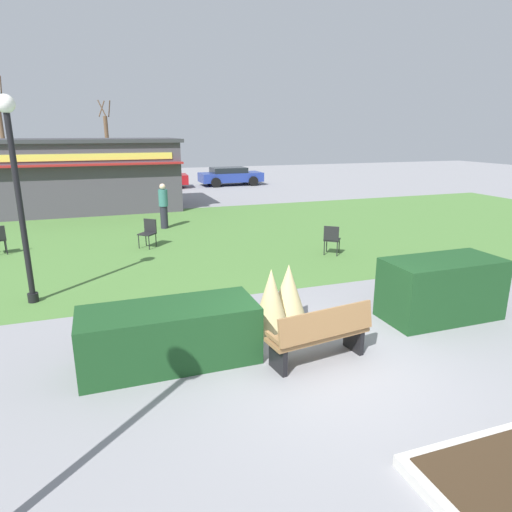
{
  "coord_description": "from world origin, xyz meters",
  "views": [
    {
      "loc": [
        -3.13,
        -5.48,
        3.56
      ],
      "look_at": [
        -0.02,
        3.34,
        0.93
      ],
      "focal_mm": 31.23,
      "sensor_mm": 36.0,
      "label": 1
    }
  ],
  "objects_px": {
    "lamppost_mid": "(16,177)",
    "tree_left_bg": "(3,137)",
    "parked_car_center_slot": "(154,178)",
    "food_kiosk": "(91,175)",
    "cafe_chair_east": "(148,231)",
    "person_strolling": "(163,206)",
    "parked_car_east_slot": "(230,176)",
    "park_bench": "(321,334)",
    "tree_right_bg": "(108,147)",
    "parked_car_west_slot": "(71,181)",
    "cafe_chair_west": "(332,238)",
    "trash_bin": "(445,293)"
  },
  "relations": [
    {
      "from": "cafe_chair_west",
      "to": "parked_car_east_slot",
      "type": "relative_size",
      "value": 0.21
    },
    {
      "from": "parked_car_east_slot",
      "to": "parked_car_west_slot",
      "type": "bearing_deg",
      "value": 179.99
    },
    {
      "from": "park_bench",
      "to": "tree_right_bg",
      "type": "distance_m",
      "value": 29.09
    },
    {
      "from": "trash_bin",
      "to": "parked_car_east_slot",
      "type": "xyz_separation_m",
      "value": [
        2.12,
        22.78,
        0.24
      ]
    },
    {
      "from": "cafe_chair_east",
      "to": "parked_car_center_slot",
      "type": "distance_m",
      "value": 15.55
    },
    {
      "from": "lamppost_mid",
      "to": "parked_car_west_slot",
      "type": "relative_size",
      "value": 0.99
    },
    {
      "from": "cafe_chair_east",
      "to": "person_strolling",
      "type": "xyz_separation_m",
      "value": [
        0.87,
        2.72,
        0.33
      ]
    },
    {
      "from": "cafe_chair_west",
      "to": "parked_car_center_slot",
      "type": "bearing_deg",
      "value": 99.27
    },
    {
      "from": "tree_left_bg",
      "to": "person_strolling",
      "type": "bearing_deg",
      "value": -66.32
    },
    {
      "from": "parked_car_center_slot",
      "to": "tree_left_bg",
      "type": "bearing_deg",
      "value": 148.13
    },
    {
      "from": "park_bench",
      "to": "parked_car_east_slot",
      "type": "xyz_separation_m",
      "value": [
        5.44,
        23.78,
        0.16
      ]
    },
    {
      "from": "cafe_chair_west",
      "to": "cafe_chair_east",
      "type": "height_order",
      "value": "same"
    },
    {
      "from": "park_bench",
      "to": "food_kiosk",
      "type": "xyz_separation_m",
      "value": [
        -3.37,
        16.48,
        1.15
      ]
    },
    {
      "from": "parked_car_center_slot",
      "to": "parked_car_east_slot",
      "type": "height_order",
      "value": "same"
    },
    {
      "from": "food_kiosk",
      "to": "tree_left_bg",
      "type": "xyz_separation_m",
      "value": [
        -5.57,
        13.06,
        1.54
      ]
    },
    {
      "from": "tree_left_bg",
      "to": "tree_right_bg",
      "type": "distance_m",
      "value": 6.79
    },
    {
      "from": "cafe_chair_west",
      "to": "tree_left_bg",
      "type": "distance_m",
      "value": 26.99
    },
    {
      "from": "food_kiosk",
      "to": "parked_car_east_slot",
      "type": "bearing_deg",
      "value": 39.65
    },
    {
      "from": "trash_bin",
      "to": "tree_left_bg",
      "type": "relative_size",
      "value": 0.11
    },
    {
      "from": "lamppost_mid",
      "to": "person_strolling",
      "type": "distance_m",
      "value": 7.91
    },
    {
      "from": "parked_car_center_slot",
      "to": "person_strolling",
      "type": "bearing_deg",
      "value": -95.25
    },
    {
      "from": "lamppost_mid",
      "to": "parked_car_center_slot",
      "type": "height_order",
      "value": "lamppost_mid"
    },
    {
      "from": "lamppost_mid",
      "to": "tree_left_bg",
      "type": "relative_size",
      "value": 0.6
    },
    {
      "from": "park_bench",
      "to": "parked_car_center_slot",
      "type": "relative_size",
      "value": 0.41
    },
    {
      "from": "tree_right_bg",
      "to": "park_bench",
      "type": "bearing_deg",
      "value": -85.63
    },
    {
      "from": "park_bench",
      "to": "cafe_chair_west",
      "type": "relative_size",
      "value": 1.97
    },
    {
      "from": "cafe_chair_east",
      "to": "tree_left_bg",
      "type": "relative_size",
      "value": 0.13
    },
    {
      "from": "person_strolling",
      "to": "lamppost_mid",
      "type": "bearing_deg",
      "value": -52.64
    },
    {
      "from": "trash_bin",
      "to": "parked_car_west_slot",
      "type": "height_order",
      "value": "parked_car_west_slot"
    },
    {
      "from": "food_kiosk",
      "to": "cafe_chair_east",
      "type": "bearing_deg",
      "value": -78.56
    },
    {
      "from": "cafe_chair_west",
      "to": "parked_car_center_slot",
      "type": "relative_size",
      "value": 0.21
    },
    {
      "from": "trash_bin",
      "to": "tree_right_bg",
      "type": "relative_size",
      "value": 0.14
    },
    {
      "from": "trash_bin",
      "to": "lamppost_mid",
      "type": "bearing_deg",
      "value": 156.95
    },
    {
      "from": "cafe_chair_east",
      "to": "tree_left_bg",
      "type": "height_order",
      "value": "tree_left_bg"
    },
    {
      "from": "trash_bin",
      "to": "food_kiosk",
      "type": "bearing_deg",
      "value": 113.36
    },
    {
      "from": "person_strolling",
      "to": "tree_left_bg",
      "type": "relative_size",
      "value": 0.24
    },
    {
      "from": "lamppost_mid",
      "to": "cafe_chair_west",
      "type": "height_order",
      "value": "lamppost_mid"
    },
    {
      "from": "parked_car_west_slot",
      "to": "parked_car_east_slot",
      "type": "height_order",
      "value": "same"
    },
    {
      "from": "parked_car_west_slot",
      "to": "parked_car_center_slot",
      "type": "bearing_deg",
      "value": 0.02
    },
    {
      "from": "food_kiosk",
      "to": "parked_car_center_slot",
      "type": "height_order",
      "value": "food_kiosk"
    },
    {
      "from": "parked_car_west_slot",
      "to": "parked_car_center_slot",
      "type": "height_order",
      "value": "same"
    },
    {
      "from": "lamppost_mid",
      "to": "trash_bin",
      "type": "xyz_separation_m",
      "value": [
        7.95,
        -3.38,
        -2.27
      ]
    },
    {
      "from": "trash_bin",
      "to": "parked_car_west_slot",
      "type": "xyz_separation_m",
      "value": [
        -7.94,
        22.78,
        0.24
      ]
    },
    {
      "from": "park_bench",
      "to": "cafe_chair_west",
      "type": "distance_m",
      "value": 6.51
    },
    {
      "from": "tree_left_bg",
      "to": "tree_right_bg",
      "type": "relative_size",
      "value": 1.25
    },
    {
      "from": "food_kiosk",
      "to": "cafe_chair_east",
      "type": "distance_m",
      "value": 8.35
    },
    {
      "from": "cafe_chair_west",
      "to": "tree_left_bg",
      "type": "relative_size",
      "value": 0.13
    },
    {
      "from": "person_strolling",
      "to": "parked_car_east_slot",
      "type": "relative_size",
      "value": 0.4
    },
    {
      "from": "food_kiosk",
      "to": "parked_car_east_slot",
      "type": "relative_size",
      "value": 1.9
    },
    {
      "from": "cafe_chair_west",
      "to": "tree_right_bg",
      "type": "height_order",
      "value": "tree_right_bg"
    }
  ]
}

